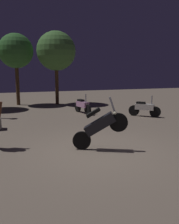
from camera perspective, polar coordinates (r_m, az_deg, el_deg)
The scene contains 6 objects.
ground_plane at distance 7.29m, azimuth 1.95°, elevation -9.27°, with size 40.00×40.00×0.00m, color #756656.
motorcycle_black_foreground at distance 7.21m, azimuth 2.46°, elevation -3.32°, with size 1.57×0.73×1.63m.
motorcycle_pink_parked_left at distance 13.32m, azimuth -1.67°, elevation 1.55°, with size 0.51×1.64×1.11m.
motorcycle_white_parked_right at distance 12.71m, azimuth 12.92°, elevation 0.89°, with size 1.28×1.21×1.11m.
tree_center_bg at distance 17.16m, azimuth -17.11°, elevation 13.63°, with size 2.29×2.29×4.78m.
tree_right_bg at distance 17.06m, azimuth -7.94°, elevation 14.12°, with size 2.67×2.67×4.99m.
Camera 1 is at (-2.39, -6.45, 2.42)m, focal length 38.47 mm.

